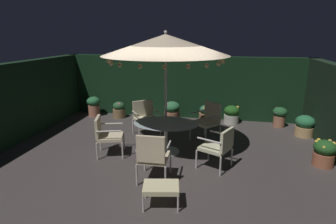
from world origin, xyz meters
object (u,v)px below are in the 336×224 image
(patio_chair_north, at_px, (106,133))
(potted_plant_back_left, at_px, (172,111))
(ottoman_footrest, at_px, (161,188))
(potted_plant_right_far, at_px, (231,114))
(patio_umbrella, at_px, (166,45))
(potted_plant_back_right, at_px, (324,153))
(patio_chair_east, at_px, (219,145))
(patio_chair_southeast, at_px, (208,119))
(patio_dining_table, at_px, (166,130))
(potted_plant_left_far, at_px, (305,126))
(patio_chair_northeast, at_px, (153,155))
(potted_plant_left_near, at_px, (119,110))
(potted_plant_right_near, at_px, (94,105))
(potted_plant_front_corner, at_px, (280,116))
(patio_chair_south, at_px, (145,115))
(potted_plant_back_center, at_px, (206,114))

(patio_chair_north, relative_size, potted_plant_back_left, 1.39)
(ottoman_footrest, xyz_separation_m, potted_plant_right_far, (1.22, 4.71, -0.03))
(patio_umbrella, relative_size, potted_plant_back_right, 4.90)
(patio_chair_east, xyz_separation_m, patio_chair_southeast, (-0.32, 1.63, 0.06))
(patio_dining_table, relative_size, potted_plant_left_far, 2.60)
(patio_chair_southeast, distance_m, potted_plant_right_far, 1.73)
(patio_chair_northeast, height_order, ottoman_footrest, patio_chair_northeast)
(patio_dining_table, distance_m, potted_plant_right_far, 3.06)
(patio_umbrella, xyz_separation_m, potted_plant_back_right, (3.47, -0.01, -2.21))
(potted_plant_left_near, distance_m, potted_plant_right_near, 0.93)
(potted_plant_back_left, bearing_deg, patio_dining_table, -82.82)
(patio_chair_east, bearing_deg, ottoman_footrest, -120.66)
(patio_chair_east, height_order, ottoman_footrest, patio_chair_east)
(potted_plant_back_right, relative_size, potted_plant_front_corner, 0.94)
(potted_plant_left_far, bearing_deg, patio_chair_south, -170.53)
(patio_chair_southeast, relative_size, potted_plant_left_near, 1.85)
(patio_umbrella, distance_m, patio_chair_east, 2.42)
(patio_chair_north, bearing_deg, potted_plant_back_center, 54.62)
(patio_chair_northeast, distance_m, potted_plant_front_corner, 4.94)
(potted_plant_back_right, bearing_deg, potted_plant_right_near, 158.82)
(patio_dining_table, xyz_separation_m, patio_chair_northeast, (0.05, -1.40, -0.01))
(potted_plant_right_far, relative_size, potted_plant_back_left, 0.87)
(ottoman_footrest, distance_m, potted_plant_back_center, 4.70)
(potted_plant_left_far, bearing_deg, potted_plant_front_corner, 126.94)
(patio_chair_north, distance_m, potted_plant_back_center, 3.66)
(patio_umbrella, bearing_deg, patio_chair_east, -25.49)
(patio_chair_northeast, height_order, patio_chair_southeast, patio_chair_southeast)
(patio_dining_table, xyz_separation_m, patio_chair_south, (-0.83, 1.11, -0.02))
(patio_chair_north, relative_size, potted_plant_right_near, 1.37)
(patio_dining_table, distance_m, potted_plant_left_near, 3.32)
(patio_dining_table, height_order, potted_plant_right_far, patio_dining_table)
(patio_chair_northeast, xyz_separation_m, patio_chair_south, (-0.87, 2.51, -0.01))
(potted_plant_back_left, bearing_deg, patio_chair_south, -111.53)
(patio_umbrella, distance_m, patio_chair_southeast, 2.37)
(patio_chair_north, bearing_deg, potted_plant_left_far, 24.70)
(patio_chair_east, bearing_deg, patio_chair_northeast, -146.34)
(potted_plant_back_center, relative_size, potted_plant_back_left, 0.85)
(patio_chair_north, distance_m, potted_plant_right_near, 3.41)
(potted_plant_back_right, height_order, potted_plant_front_corner, potted_plant_front_corner)
(potted_plant_right_far, xyz_separation_m, potted_plant_back_left, (-1.89, -0.17, 0.04))
(potted_plant_right_near, bearing_deg, patio_chair_south, -32.21)
(ottoman_footrest, bearing_deg, potted_plant_right_near, 126.55)
(patio_chair_east, xyz_separation_m, potted_plant_back_center, (-0.47, 3.17, -0.25))
(patio_chair_southeast, height_order, potted_plant_right_far, patio_chair_southeast)
(potted_plant_front_corner, bearing_deg, patio_chair_northeast, -126.83)
(patio_dining_table, height_order, patio_chair_south, patio_chair_south)
(patio_chair_northeast, bearing_deg, patio_chair_south, 109.17)
(patio_chair_east, relative_size, patio_chair_southeast, 0.89)
(potted_plant_left_near, relative_size, potted_plant_front_corner, 0.89)
(patio_dining_table, relative_size, patio_chair_south, 1.63)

